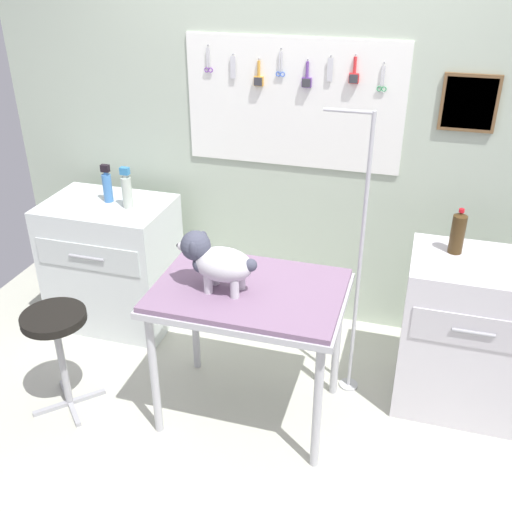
{
  "coord_description": "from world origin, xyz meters",
  "views": [
    {
      "loc": [
        0.76,
        -2.23,
        2.35
      ],
      "look_at": [
        0.06,
        0.15,
        1.02
      ],
      "focal_mm": 41.35,
      "sensor_mm": 36.0,
      "label": 1
    }
  ],
  "objects_px": {
    "grooming_table": "(249,301)",
    "counter_left": "(113,263)",
    "dog": "(215,261)",
    "stool": "(56,332)",
    "cabinet_right": "(466,334)",
    "soda_bottle": "(458,233)",
    "detangler_spray": "(107,186)",
    "grooming_arm": "(357,274)"
  },
  "relations": [
    {
      "from": "grooming_table",
      "to": "counter_left",
      "type": "xyz_separation_m",
      "value": [
        -1.15,
        0.64,
        -0.29
      ]
    },
    {
      "from": "dog",
      "to": "stool",
      "type": "height_order",
      "value": "dog"
    },
    {
      "from": "grooming_table",
      "to": "cabinet_right",
      "type": "relative_size",
      "value": 1.08
    },
    {
      "from": "grooming_table",
      "to": "counter_left",
      "type": "relative_size",
      "value": 1.12
    },
    {
      "from": "cabinet_right",
      "to": "counter_left",
      "type": "bearing_deg",
      "value": 174.67
    },
    {
      "from": "cabinet_right",
      "to": "grooming_table",
      "type": "bearing_deg",
      "value": -158.99
    },
    {
      "from": "grooming_table",
      "to": "soda_bottle",
      "type": "bearing_deg",
      "value": 27.15
    },
    {
      "from": "grooming_table",
      "to": "cabinet_right",
      "type": "distance_m",
      "value": 1.22
    },
    {
      "from": "dog",
      "to": "detangler_spray",
      "type": "bearing_deg",
      "value": 143.57
    },
    {
      "from": "stool",
      "to": "soda_bottle",
      "type": "height_order",
      "value": "soda_bottle"
    },
    {
      "from": "grooming_table",
      "to": "detangler_spray",
      "type": "bearing_deg",
      "value": 149.52
    },
    {
      "from": "grooming_table",
      "to": "soda_bottle",
      "type": "relative_size",
      "value": 3.94
    },
    {
      "from": "grooming_arm",
      "to": "dog",
      "type": "xyz_separation_m",
      "value": [
        -0.65,
        -0.42,
        0.2
      ]
    },
    {
      "from": "grooming_arm",
      "to": "soda_bottle",
      "type": "bearing_deg",
      "value": 16.09
    },
    {
      "from": "counter_left",
      "to": "stool",
      "type": "xyz_separation_m",
      "value": [
        0.15,
        -0.88,
        0.07
      ]
    },
    {
      "from": "grooming_arm",
      "to": "counter_left",
      "type": "bearing_deg",
      "value": 170.63
    },
    {
      "from": "grooming_table",
      "to": "detangler_spray",
      "type": "relative_size",
      "value": 3.96
    },
    {
      "from": "cabinet_right",
      "to": "soda_bottle",
      "type": "height_order",
      "value": "soda_bottle"
    },
    {
      "from": "grooming_arm",
      "to": "counter_left",
      "type": "height_order",
      "value": "grooming_arm"
    },
    {
      "from": "counter_left",
      "to": "stool",
      "type": "bearing_deg",
      "value": -80.36
    },
    {
      "from": "cabinet_right",
      "to": "stool",
      "type": "xyz_separation_m",
      "value": [
        -2.11,
        -0.67,
        0.05
      ]
    },
    {
      "from": "grooming_table",
      "to": "stool",
      "type": "xyz_separation_m",
      "value": [
        -1.0,
        -0.25,
        -0.22
      ]
    },
    {
      "from": "stool",
      "to": "detangler_spray",
      "type": "relative_size",
      "value": 2.51
    },
    {
      "from": "detangler_spray",
      "to": "soda_bottle",
      "type": "relative_size",
      "value": 0.99
    },
    {
      "from": "stool",
      "to": "detangler_spray",
      "type": "bearing_deg",
      "value": 98.78
    },
    {
      "from": "cabinet_right",
      "to": "detangler_spray",
      "type": "xyz_separation_m",
      "value": [
        -2.25,
        0.25,
        0.52
      ]
    },
    {
      "from": "grooming_arm",
      "to": "cabinet_right",
      "type": "height_order",
      "value": "grooming_arm"
    },
    {
      "from": "dog",
      "to": "cabinet_right",
      "type": "xyz_separation_m",
      "value": [
        1.26,
        0.48,
        -0.52
      ]
    },
    {
      "from": "grooming_table",
      "to": "cabinet_right",
      "type": "height_order",
      "value": "cabinet_right"
    },
    {
      "from": "grooming_arm",
      "to": "stool",
      "type": "distance_m",
      "value": 1.64
    },
    {
      "from": "grooming_table",
      "to": "dog",
      "type": "height_order",
      "value": "dog"
    },
    {
      "from": "grooming_arm",
      "to": "dog",
      "type": "height_order",
      "value": "grooming_arm"
    },
    {
      "from": "detangler_spray",
      "to": "dog",
      "type": "bearing_deg",
      "value": -36.43
    },
    {
      "from": "grooming_table",
      "to": "grooming_arm",
      "type": "relative_size",
      "value": 0.59
    },
    {
      "from": "counter_left",
      "to": "soda_bottle",
      "type": "distance_m",
      "value": 2.21
    },
    {
      "from": "detangler_spray",
      "to": "counter_left",
      "type": "bearing_deg",
      "value": -101.19
    },
    {
      "from": "detangler_spray",
      "to": "soda_bottle",
      "type": "distance_m",
      "value": 2.13
    },
    {
      "from": "cabinet_right",
      "to": "soda_bottle",
      "type": "xyz_separation_m",
      "value": [
        -0.13,
        0.08,
        0.56
      ]
    },
    {
      "from": "stool",
      "to": "dog",
      "type": "bearing_deg",
      "value": 12.53
    },
    {
      "from": "dog",
      "to": "soda_bottle",
      "type": "xyz_separation_m",
      "value": [
        1.13,
        0.56,
        0.05
      ]
    },
    {
      "from": "counter_left",
      "to": "detangler_spray",
      "type": "height_order",
      "value": "detangler_spray"
    },
    {
      "from": "counter_left",
      "to": "cabinet_right",
      "type": "distance_m",
      "value": 2.27
    }
  ]
}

